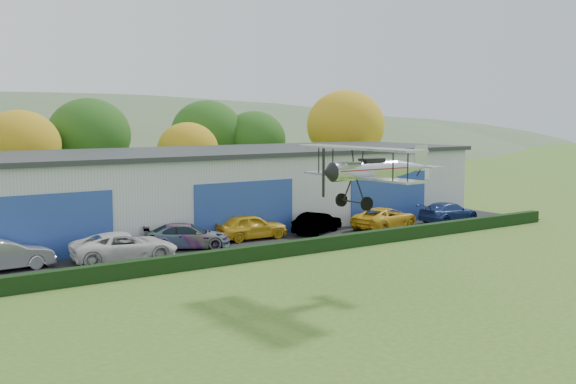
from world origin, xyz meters
TOP-DOWN VIEW (x-y plane):
  - ground at (0.00, 0.00)m, footprint 300.00×300.00m
  - apron at (3.00, 21.00)m, footprint 48.00×9.00m
  - hedge at (3.00, 16.20)m, footprint 46.00×0.60m
  - hangar at (5.00, 27.98)m, footprint 40.60×12.60m
  - tree_belt at (0.85, 40.62)m, footprint 75.70×13.22m
  - car_1 at (-9.45, 20.93)m, footprint 4.76×1.83m
  - car_2 at (-3.71, 19.73)m, footprint 5.76×3.12m
  - car_3 at (0.57, 21.06)m, footprint 5.29×3.84m
  - car_4 at (5.10, 21.53)m, footprint 4.73×2.08m
  - car_5 at (9.83, 20.95)m, footprint 4.37×2.97m
  - car_6 at (14.67, 19.80)m, footprint 5.61×3.55m
  - car_7 at (20.34, 19.33)m, footprint 5.10×2.34m
  - biplane at (3.04, 7.89)m, footprint 6.10×6.94m

SIDE VIEW (x-z plane):
  - ground at x=0.00m, z-range 0.00..0.00m
  - apron at x=3.00m, z-range 0.00..0.05m
  - hedge at x=3.00m, z-range 0.00..0.80m
  - car_5 at x=9.83m, z-range 0.05..1.41m
  - car_3 at x=0.57m, z-range 0.05..1.47m
  - car_6 at x=14.67m, z-range 0.05..1.49m
  - car_7 at x=20.34m, z-range 0.05..1.50m
  - car_2 at x=-3.71m, z-range 0.05..1.58m
  - car_1 at x=-9.45m, z-range 0.05..1.60m
  - car_4 at x=5.10m, z-range 0.05..1.63m
  - hangar at x=5.00m, z-range 0.01..5.31m
  - biplane at x=3.04m, z-range 4.11..6.72m
  - tree_belt at x=0.85m, z-range 0.55..10.67m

